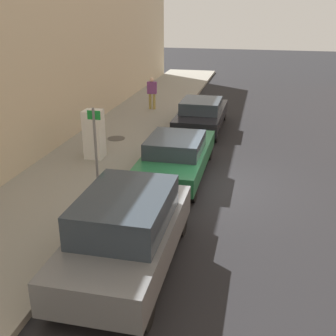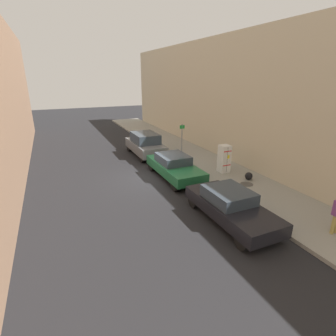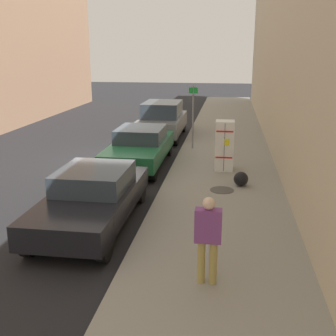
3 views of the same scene
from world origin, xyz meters
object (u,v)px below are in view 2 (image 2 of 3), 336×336
object	(u,v)px
trash_bag	(249,176)
parked_suv_gray	(145,144)
parked_sedan_green	(174,166)
street_sign_post	(182,140)
discarded_refrigerator	(224,159)
parked_sedan_dark	(230,206)

from	to	relation	value
trash_bag	parked_suv_gray	xyz separation A→B (m)	(3.64, -7.62, 0.52)
parked_sedan_green	street_sign_post	bearing A→B (deg)	-125.45
discarded_refrigerator	trash_bag	distance (m)	1.91
parked_suv_gray	parked_sedan_green	bearing A→B (deg)	90.00
trash_bag	parked_suv_gray	world-z (taller)	parked_suv_gray
discarded_refrigerator	street_sign_post	world-z (taller)	street_sign_post
parked_suv_gray	parked_sedan_dark	distance (m)	10.71
discarded_refrigerator	parked_sedan_dark	bearing A→B (deg)	57.28
street_sign_post	parked_sedan_green	bearing A→B (deg)	54.55
trash_bag	parked_suv_gray	bearing A→B (deg)	-64.47
street_sign_post	trash_bag	xyz separation A→B (m)	(-1.91, 4.85, -1.24)
discarded_refrigerator	parked_suv_gray	distance (m)	6.66
parked_sedan_dark	discarded_refrigerator	bearing A→B (deg)	-122.72
street_sign_post	parked_sedan_dark	world-z (taller)	street_sign_post
trash_bag	parked_sedan_dark	distance (m)	4.79
trash_bag	parked_suv_gray	distance (m)	8.46
trash_bag	parked_suv_gray	size ratio (longest dim) A/B	0.10
parked_sedan_green	parked_sedan_dark	bearing A→B (deg)	90.00
discarded_refrigerator	parked_sedan_dark	distance (m)	5.72
parked_sedan_dark	parked_sedan_green	bearing A→B (deg)	-90.00
trash_bag	discarded_refrigerator	bearing A→B (deg)	-72.22
trash_bag	parked_sedan_dark	xyz separation A→B (m)	(3.64, 3.09, 0.33)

